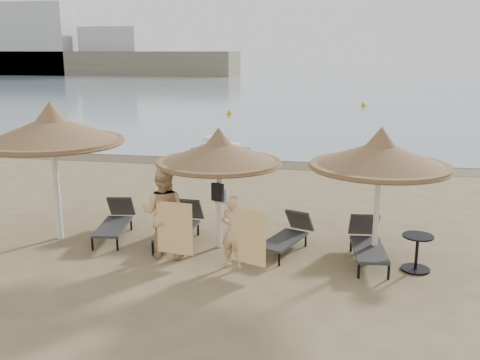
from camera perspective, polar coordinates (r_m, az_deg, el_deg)
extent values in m
plane|color=olive|center=(11.75, -4.24, -7.72)|extent=(160.00, 160.00, 0.00)
cube|color=gray|center=(90.69, 9.21, 10.87)|extent=(200.00, 140.00, 0.03)
cube|color=brown|center=(20.61, 2.55, 1.72)|extent=(200.00, 1.60, 0.01)
cube|color=#726B51|center=(100.70, -17.91, 11.80)|extent=(60.00, 10.00, 4.00)
cube|color=#A9A7A5|center=(101.45, -21.18, 13.82)|extent=(14.00, 6.00, 12.00)
cube|color=#A9A7A5|center=(95.80, -13.43, 13.21)|extent=(10.00, 5.00, 8.00)
cylinder|color=silver|center=(12.95, -18.96, -1.00)|extent=(0.13, 0.13, 2.33)
cone|color=brown|center=(12.68, -19.45, 5.16)|extent=(3.21, 3.21, 0.61)
cone|color=brown|center=(12.64, -19.58, 6.80)|extent=(0.78, 0.78, 0.50)
cylinder|color=brown|center=(12.72, -19.35, 3.88)|extent=(3.15, 3.15, 0.11)
cylinder|color=silver|center=(11.74, -2.22, -2.64)|extent=(0.11, 0.11, 1.97)
cone|color=brown|center=(11.46, -2.27, 3.07)|extent=(2.71, 2.71, 0.51)
cone|color=brown|center=(11.41, -2.29, 4.59)|extent=(0.66, 0.66, 0.42)
cylinder|color=brown|center=(11.51, -2.26, 1.88)|extent=(2.66, 2.66, 0.09)
cylinder|color=silver|center=(11.31, 14.35, -3.47)|extent=(0.12, 0.12, 2.06)
cone|color=brown|center=(11.02, 14.74, 2.73)|extent=(2.84, 2.84, 0.54)
cone|color=brown|center=(10.96, 14.84, 4.39)|extent=(0.69, 0.69, 0.44)
cylinder|color=brown|center=(11.07, 14.66, 1.43)|extent=(2.79, 2.79, 0.10)
cylinder|color=black|center=(12.22, -15.47, -6.66)|extent=(0.05, 0.05, 0.28)
cylinder|color=black|center=(12.08, -12.95, -6.75)|extent=(0.05, 0.05, 0.28)
cylinder|color=black|center=(13.47, -13.83, -4.64)|extent=(0.05, 0.05, 0.28)
cylinder|color=black|center=(13.34, -11.54, -4.70)|extent=(0.05, 0.05, 0.28)
cube|color=black|center=(12.76, -13.40, -4.86)|extent=(0.85, 1.56, 0.06)
cube|color=black|center=(13.49, -12.55, -2.75)|extent=(0.67, 0.51, 0.56)
cylinder|color=black|center=(11.66, -9.29, -7.29)|extent=(0.05, 0.05, 0.29)
cylinder|color=black|center=(11.47, -6.59, -7.56)|extent=(0.05, 0.05, 0.29)
cylinder|color=black|center=(12.93, -6.95, -5.08)|extent=(0.05, 0.05, 0.29)
cylinder|color=black|center=(12.75, -4.49, -5.28)|extent=(0.05, 0.05, 0.29)
cube|color=black|center=(12.18, -6.72, -5.39)|extent=(0.68, 1.56, 0.06)
cube|color=black|center=(12.92, -5.45, -3.09)|extent=(0.65, 0.45, 0.58)
cylinder|color=black|center=(11.24, 1.82, -8.00)|extent=(0.05, 0.05, 0.26)
cylinder|color=black|center=(11.01, 4.20, -8.51)|extent=(0.05, 0.05, 0.26)
cylinder|color=black|center=(12.31, 4.81, -6.07)|extent=(0.05, 0.05, 0.26)
cylinder|color=black|center=(12.11, 7.02, -6.47)|extent=(0.05, 0.05, 0.26)
cube|color=black|center=(11.64, 4.64, -6.42)|extent=(1.02, 1.50, 0.06)
cube|color=black|center=(12.27, 6.37, -4.30)|extent=(0.67, 0.57, 0.53)
cylinder|color=black|center=(10.67, 12.54, -9.51)|extent=(0.05, 0.05, 0.28)
cylinder|color=black|center=(10.76, 15.57, -9.50)|extent=(0.05, 0.05, 0.28)
cylinder|color=black|center=(11.97, 11.75, -6.86)|extent=(0.05, 0.05, 0.28)
cylinder|color=black|center=(12.05, 14.44, -6.87)|extent=(0.05, 0.05, 0.28)
cube|color=black|center=(11.34, 13.57, -7.21)|extent=(0.76, 1.56, 0.06)
cube|color=black|center=(12.09, 13.07, -4.65)|extent=(0.66, 0.48, 0.57)
cylinder|color=black|center=(11.39, 18.19, -9.02)|extent=(0.57, 0.57, 0.04)
cylinder|color=black|center=(11.26, 18.32, -7.40)|extent=(0.06, 0.06, 0.69)
cylinder|color=black|center=(11.14, 18.46, -5.70)|extent=(0.61, 0.61, 0.03)
imported|color=tan|center=(11.29, -8.20, -2.71)|extent=(1.05, 0.69, 2.25)
imported|color=tan|center=(10.66, -0.71, -4.99)|extent=(0.90, 0.69, 1.74)
cube|color=orange|center=(10.98, -6.99, -5.14)|extent=(0.78, 0.11, 1.10)
cube|color=orange|center=(10.40, 0.92, -6.09)|extent=(0.74, 0.33, 1.11)
cube|color=white|center=(11.87, -2.03, -1.72)|extent=(0.27, 0.10, 0.34)
cube|color=black|center=(11.50, -2.41, -1.32)|extent=(0.29, 0.18, 0.39)
cube|color=#3156A9|center=(21.27, -2.07, 2.79)|extent=(2.30, 1.77, 0.51)
cube|color=white|center=(21.21, -2.07, 3.63)|extent=(1.54, 1.37, 0.23)
cube|color=white|center=(21.37, -2.93, 4.27)|extent=(0.70, 0.93, 0.32)
sphere|color=#E6B30E|center=(36.09, -1.16, 7.19)|extent=(0.35, 0.35, 0.35)
sphere|color=#E6B30E|center=(42.52, 13.04, 7.86)|extent=(0.38, 0.38, 0.38)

